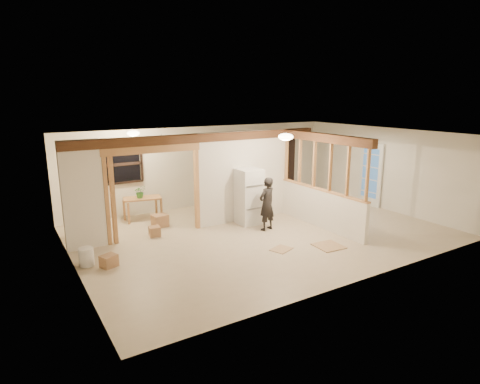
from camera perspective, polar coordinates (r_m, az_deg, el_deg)
floor at (r=10.38m, az=3.13°, el=-5.79°), size 9.00×6.50×0.01m
ceiling at (r=9.84m, az=3.32°, el=8.12°), size 9.00×6.50×0.01m
wall_back at (r=12.79m, az=-5.08°, el=3.69°), size 9.00×0.01×2.50m
wall_front at (r=7.67m, az=17.15°, el=-3.56°), size 9.00×0.01×2.50m
wall_left at (r=8.41m, az=-22.96°, el=-2.56°), size 0.01×6.50×2.50m
wall_right at (r=13.08m, az=19.71°, el=3.17°), size 0.01×6.50×2.50m
partition_left_stub at (r=9.62m, az=-21.44°, el=-0.48°), size 0.90×0.12×2.50m
partition_center at (r=11.12m, az=0.57°, el=2.26°), size 2.80×0.12×2.50m
doorway_frame at (r=10.05m, az=-12.11°, el=-0.15°), size 2.46×0.14×2.20m
header_beam_back at (r=10.37m, az=-5.10°, el=7.70°), size 7.00×0.18×0.22m
header_beam_right at (r=10.54m, az=11.81°, el=7.56°), size 0.18×3.30×0.22m
pony_wall at (r=10.89m, az=11.33°, el=-2.32°), size 0.12×3.20×1.00m
stud_partition at (r=10.64m, az=11.62°, el=3.71°), size 0.14×3.20×1.32m
window_back at (r=11.76m, az=-16.37°, el=3.81°), size 1.12×0.10×1.10m
french_door at (r=13.31m, az=18.08°, el=2.37°), size 0.12×0.86×2.00m
ceiling_dome_main at (r=9.61m, az=6.52°, el=7.81°), size 0.36×0.36×0.16m
ceiling_dome_util at (r=10.84m, az=-14.95°, el=8.08°), size 0.32×0.32×0.14m
hanging_bulb at (r=10.37m, az=-11.06°, el=6.39°), size 0.07×0.07×0.07m
refrigerator at (r=10.89m, az=1.27°, el=-0.63°), size 0.63×0.61×1.52m
woman at (r=10.38m, az=3.83°, el=-1.71°), size 0.58×0.45×1.40m
work_table at (r=11.66m, az=-13.65°, el=-2.29°), size 1.11×0.71×0.64m
potted_plant at (r=11.50m, az=-14.02°, el=0.04°), size 0.32×0.28×0.36m
shop_vac at (r=10.70m, az=-21.95°, el=-4.61°), size 0.43×0.43×0.55m
bookshelf at (r=14.09m, az=5.70°, el=3.63°), size 1.02×0.34×2.03m
bucket at (r=8.94m, az=-20.99°, el=-8.61°), size 0.33×0.33×0.38m
box_util_a at (r=10.98m, az=-11.32°, el=-4.01°), size 0.42×0.37×0.33m
box_util_b at (r=10.28m, az=-12.05°, el=-5.50°), size 0.30×0.30×0.25m
box_front at (r=8.76m, az=-18.15°, el=-9.29°), size 0.39×0.36×0.25m
floor_panel_near at (r=9.66m, az=12.50°, el=-7.51°), size 0.64×0.64×0.02m
floor_panel_far at (r=9.30m, az=5.90°, el=-8.09°), size 0.57×0.51×0.01m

